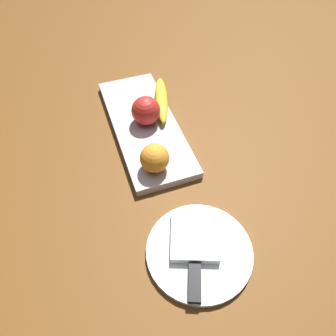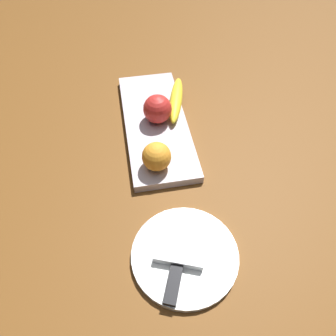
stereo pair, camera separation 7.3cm
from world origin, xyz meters
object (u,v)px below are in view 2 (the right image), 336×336
banana (176,100)px  folded_napkin (182,239)px  fruit_tray (156,124)px  knife (176,273)px  dinner_plate (185,255)px  apple (157,109)px  orange_near_apple (157,157)px

banana → folded_napkin: 0.42m
fruit_tray → folded_napkin: folded_napkin is taller
banana → knife: (-0.48, 0.09, -0.02)m
folded_napkin → dinner_plate: bearing=-180.0°
knife → fruit_tray: bearing=18.8°
apple → banana: (0.05, -0.06, -0.02)m
orange_near_apple → dinner_plate: bearing=-174.7°
knife → banana: bearing=11.3°
fruit_tray → knife: (-0.42, 0.03, 0.01)m
apple → banana: size_ratio=0.40×
fruit_tray → apple: 0.05m
fruit_tray → banana: (0.06, -0.07, 0.03)m
orange_near_apple → knife: (-0.26, 0.01, -0.04)m
fruit_tray → folded_napkin: size_ratio=3.84×
fruit_tray → folded_napkin: 0.36m
folded_napkin → knife: bearing=158.0°
apple → fruit_tray: bearing=115.1°
orange_near_apple → folded_napkin: bearing=-174.0°
fruit_tray → orange_near_apple: size_ratio=6.07×
apple → banana: 0.08m
banana → knife: banana is taller
folded_napkin → banana: bearing=-9.3°
dinner_plate → folded_napkin: bearing=0.0°
banana → knife: bearing=-175.4°
folded_napkin → knife: size_ratio=0.63×
folded_napkin → knife: folded_napkin is taller
fruit_tray → knife: 0.42m
banana → dinner_plate: bearing=-173.0°
fruit_tray → orange_near_apple: (-0.16, 0.02, 0.05)m
apple → folded_napkin: (-0.36, 0.01, -0.04)m
fruit_tray → apple: size_ratio=5.52×
orange_near_apple → dinner_plate: size_ratio=0.32×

